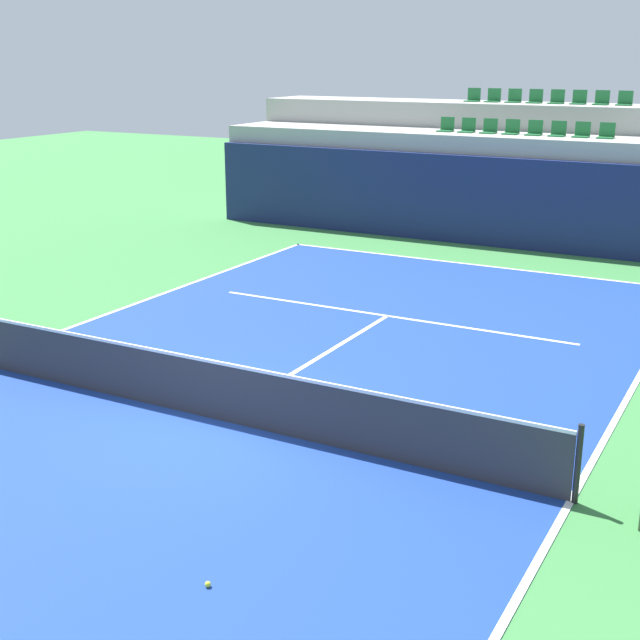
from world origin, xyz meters
The scene contains 13 objects.
ground_plane centered at (0.00, 0.00, 0.00)m, with size 80.00×80.00×0.00m, color #387A3D.
court_surface centered at (0.00, 0.00, 0.01)m, with size 11.00×24.00×0.01m, color navy.
baseline_far centered at (0.00, 11.95, 0.01)m, with size 11.00×0.10×0.00m, color white.
sideline_right centered at (5.45, 0.00, 0.01)m, with size 0.10×24.00×0.00m, color white.
service_line_far centered at (0.00, 6.40, 0.01)m, with size 8.26×0.10×0.00m, color white.
centre_service_line centered at (0.00, 3.20, 0.01)m, with size 0.10×6.40×0.00m, color white.
back_wall centered at (0.00, 14.59, 1.31)m, with size 19.47×0.30×2.62m, color navy.
stands_tier_lower centered at (0.00, 15.94, 1.58)m, with size 19.47×2.40×3.16m, color #9E9E99.
stands_tier_upper centered at (0.00, 18.34, 1.98)m, with size 19.47×2.40×3.96m, color #9E9E99.
seating_row_lower centered at (0.00, 16.03, 3.28)m, with size 5.30×0.44×0.44m.
seating_row_upper centered at (0.00, 18.43, 4.08)m, with size 5.30×0.44×0.44m.
tennis_net centered at (0.00, 0.00, 0.51)m, with size 11.08×0.08×1.07m.
tennis_ball_0 centered at (2.50, -3.73, 0.04)m, with size 0.07×0.07×0.07m, color #CCE033.
Camera 1 is at (7.41, -10.24, 5.44)m, focal length 48.97 mm.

